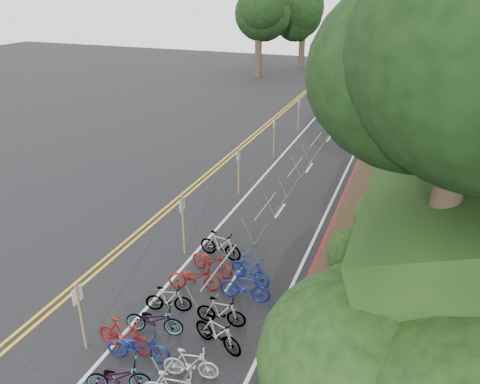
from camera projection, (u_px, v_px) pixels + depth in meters
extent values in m
plane|color=black|center=(95.00, 328.00, 14.68)|extent=(120.00, 120.00, 0.00)
cube|color=gold|center=(181.00, 194.00, 23.90)|extent=(0.12, 80.00, 0.01)
cube|color=gold|center=(187.00, 195.00, 23.80)|extent=(0.12, 80.00, 0.01)
cube|color=silver|center=(239.00, 204.00, 22.87)|extent=(0.12, 80.00, 0.01)
cube|color=silver|center=(324.00, 218.00, 21.50)|extent=(0.12, 80.00, 0.01)
cube|color=silver|center=(233.00, 279.00, 17.08)|extent=(0.10, 1.60, 0.01)
cube|color=silver|center=(280.00, 211.00, 22.19)|extent=(0.10, 1.60, 0.01)
cube|color=silver|center=(309.00, 168.00, 27.29)|extent=(0.10, 1.60, 0.01)
cube|color=silver|center=(329.00, 138.00, 32.40)|extent=(0.10, 1.60, 0.01)
cube|color=silver|center=(344.00, 117.00, 37.51)|extent=(0.10, 1.60, 0.01)
cube|color=silver|center=(355.00, 101.00, 42.62)|extent=(0.10, 1.60, 0.01)
cube|color=maroon|center=(342.00, 201.00, 23.02)|extent=(0.25, 28.00, 0.10)
cube|color=#382819|center=(378.00, 143.00, 31.30)|extent=(1.40, 44.00, 0.16)
ellipsoid|color=#284C19|center=(344.00, 296.00, 14.46)|extent=(2.00, 2.80, 1.60)
ellipsoid|color=#284C19|center=(387.00, 217.00, 18.25)|extent=(2.60, 3.64, 2.08)
ellipsoid|color=#284C19|center=(425.00, 160.00, 22.79)|extent=(2.20, 3.08, 1.76)
ellipsoid|color=#284C19|center=(401.00, 132.00, 28.53)|extent=(3.00, 4.20, 2.40)
ellipsoid|color=#284C19|center=(417.00, 108.00, 33.34)|extent=(2.40, 3.36, 1.92)
ellipsoid|color=#284C19|center=(438.00, 88.00, 36.04)|extent=(2.80, 3.92, 2.24)
ellipsoid|color=#284C19|center=(352.00, 251.00, 17.14)|extent=(1.80, 2.52, 1.44)
ellipsoid|color=#284C19|center=(444.00, 128.00, 25.68)|extent=(3.20, 4.48, 2.56)
ellipsoid|color=black|center=(360.00, 354.00, 12.01)|extent=(5.28, 6.16, 3.52)
cylinder|color=#2D2319|center=(439.00, 233.00, 12.60)|extent=(0.77, 0.77, 5.09)
ellipsoid|color=black|center=(475.00, 56.00, 10.70)|extent=(6.95, 6.95, 6.61)
cylinder|color=#2D2319|center=(258.00, 54.00, 52.33)|extent=(0.77, 0.77, 5.09)
ellipsoid|color=black|center=(259.00, 10.00, 50.43)|extent=(6.95, 6.95, 6.61)
cylinder|color=#2D2319|center=(302.00, 48.00, 58.24)|extent=(0.75, 0.75, 4.69)
ellipsoid|color=black|center=(304.00, 13.00, 56.53)|extent=(6.08, 6.08, 5.78)
cylinder|color=#979A9F|center=(163.00, 377.00, 12.11)|extent=(0.59, 0.04, 1.15)
cylinder|color=#979A9F|center=(182.00, 383.00, 11.92)|extent=(0.59, 0.04, 1.15)
cylinder|color=#979A9F|center=(220.00, 266.00, 15.79)|extent=(0.05, 3.00, 0.05)
cylinder|color=#979A9F|center=(195.00, 303.00, 14.92)|extent=(0.58, 0.04, 1.13)
cylinder|color=#979A9F|center=(211.00, 307.00, 14.74)|extent=(0.58, 0.04, 1.13)
cylinder|color=#979A9F|center=(228.00, 258.00, 17.31)|extent=(0.58, 0.04, 1.13)
cylinder|color=#979A9F|center=(242.00, 261.00, 17.12)|extent=(0.58, 0.04, 1.13)
cylinder|color=#979A9F|center=(266.00, 206.00, 20.04)|extent=(0.05, 3.00, 0.05)
cylinder|color=#979A9F|center=(248.00, 231.00, 19.18)|extent=(0.58, 0.04, 1.13)
cylinder|color=#979A9F|center=(261.00, 234.00, 19.00)|extent=(0.58, 0.04, 1.13)
cylinder|color=#979A9F|center=(269.00, 204.00, 21.56)|extent=(0.58, 0.04, 1.13)
cylinder|color=#979A9F|center=(281.00, 206.00, 21.38)|extent=(0.58, 0.04, 1.13)
cylinder|color=#979A9F|center=(295.00, 167.00, 24.30)|extent=(0.05, 3.00, 0.05)
cylinder|color=#979A9F|center=(282.00, 186.00, 23.44)|extent=(0.58, 0.04, 1.13)
cylinder|color=#979A9F|center=(293.00, 188.00, 23.26)|extent=(0.58, 0.04, 1.13)
cylinder|color=#979A9F|center=(296.00, 167.00, 25.82)|extent=(0.58, 0.04, 1.13)
cylinder|color=#979A9F|center=(306.00, 168.00, 25.64)|extent=(0.58, 0.04, 1.13)
cylinder|color=#979A9F|center=(316.00, 139.00, 28.56)|extent=(0.05, 3.00, 0.05)
cylinder|color=#979A9F|center=(306.00, 155.00, 27.69)|extent=(0.58, 0.04, 1.13)
cylinder|color=#979A9F|center=(315.00, 156.00, 27.51)|extent=(0.58, 0.04, 1.13)
cylinder|color=#979A9F|center=(316.00, 141.00, 30.08)|extent=(0.58, 0.04, 1.13)
cylinder|color=#979A9F|center=(325.00, 142.00, 29.90)|extent=(0.58, 0.04, 1.13)
cylinder|color=#979A9F|center=(332.00, 119.00, 32.82)|extent=(0.05, 3.00, 0.05)
cylinder|color=#979A9F|center=(323.00, 132.00, 31.95)|extent=(0.58, 0.04, 1.13)
cylinder|color=#979A9F|center=(331.00, 132.00, 31.77)|extent=(0.58, 0.04, 1.13)
cylinder|color=#979A9F|center=(331.00, 121.00, 34.34)|extent=(0.58, 0.04, 1.13)
cylinder|color=#979A9F|center=(339.00, 122.00, 34.15)|extent=(0.58, 0.04, 1.13)
cylinder|color=brown|center=(81.00, 317.00, 13.40)|extent=(0.08, 0.08, 2.28)
cube|color=silver|center=(77.00, 295.00, 13.08)|extent=(0.02, 0.40, 0.50)
cylinder|color=brown|center=(183.00, 225.00, 18.23)|extent=(0.08, 0.08, 2.50)
cube|color=silver|center=(182.00, 205.00, 17.86)|extent=(0.02, 0.40, 0.50)
cylinder|color=brown|center=(239.00, 172.00, 23.34)|extent=(0.08, 0.08, 2.50)
cube|color=silver|center=(239.00, 155.00, 22.97)|extent=(0.02, 0.40, 0.50)
cylinder|color=brown|center=(274.00, 138.00, 28.45)|extent=(0.08, 0.08, 2.50)
cube|color=silver|center=(274.00, 123.00, 28.08)|extent=(0.02, 0.40, 0.50)
cylinder|color=brown|center=(299.00, 114.00, 33.56)|extent=(0.08, 0.08, 2.50)
cube|color=silver|center=(299.00, 102.00, 33.19)|extent=(0.02, 0.40, 0.50)
imported|color=maroon|center=(125.00, 335.00, 13.57)|extent=(0.58, 1.86, 1.11)
imported|color=slate|center=(118.00, 377.00, 12.29)|extent=(1.18, 1.81, 0.90)
imported|color=navy|center=(138.00, 346.00, 13.27)|extent=(1.00, 1.97, 0.99)
imported|color=beige|center=(191.00, 364.00, 12.68)|extent=(0.75, 1.63, 0.95)
imported|color=slate|center=(154.00, 320.00, 14.31)|extent=(0.97, 1.92, 0.97)
imported|color=slate|center=(218.00, 333.00, 13.69)|extent=(1.01, 1.84, 1.06)
imported|color=slate|center=(168.00, 299.00, 15.26)|extent=(0.85, 1.61, 0.93)
imported|color=slate|center=(221.00, 312.00, 14.64)|extent=(0.59, 1.66, 0.98)
imported|color=maroon|center=(195.00, 277.00, 16.35)|extent=(1.12, 1.99, 0.99)
imported|color=navy|center=(245.00, 287.00, 15.77)|extent=(0.61, 1.80, 1.07)
imported|color=maroon|center=(212.00, 261.00, 17.29)|extent=(1.05, 1.93, 0.96)
imported|color=navy|center=(250.00, 270.00, 16.73)|extent=(1.01, 1.80, 1.04)
imported|color=slate|center=(220.00, 245.00, 18.23)|extent=(0.74, 1.87, 1.09)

